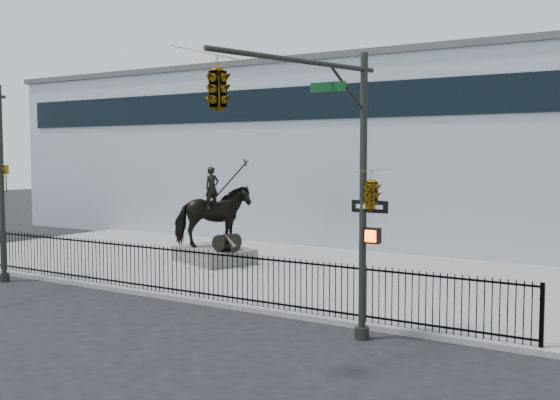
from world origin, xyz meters
The scene contains 7 objects.
ground centered at (0.00, 0.00, 0.00)m, with size 120.00×120.00×0.00m, color black.
plaza centered at (0.00, 7.00, 0.07)m, with size 30.00×12.00×0.15m, color gray.
building centered at (0.00, 20.00, 4.50)m, with size 44.00×14.00×9.00m, color silver.
picket_fence centered at (0.00, 1.25, 0.90)m, with size 22.10×0.10×1.50m.
statue_plinth centered at (-2.62, 6.80, 0.45)m, with size 3.21×2.20×0.60m, color #56534E.
equestrian_statue centered at (-2.57, 6.78, 2.01)m, with size 3.82×3.17×3.48m.
traffic_signal_right centered at (6.47, -2.00, 4.85)m, with size 2.17×6.86×7.00m.
Camera 1 is at (13.60, -14.41, 4.56)m, focal length 42.00 mm.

